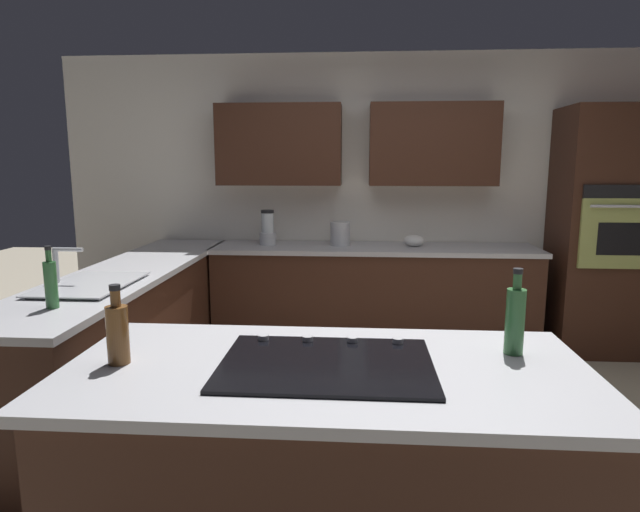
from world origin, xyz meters
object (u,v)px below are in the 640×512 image
(sink_unit, at_px, (89,283))
(oil_bottle, at_px, (118,332))
(kettle, at_px, (340,234))
(blender, at_px, (268,230))
(dish_soap_bottle, at_px, (51,283))
(wall_oven, at_px, (605,232))
(cooktop, at_px, (327,363))
(mixing_bowl, at_px, (414,241))
(second_bottle, at_px, (515,319))

(sink_unit, xyz_separation_m, oil_bottle, (-0.73, 1.19, 0.10))
(kettle, relative_size, oil_bottle, 0.72)
(blender, distance_m, dish_soap_bottle, 2.33)
(wall_oven, relative_size, cooktop, 2.74)
(kettle, bearing_deg, blender, 0.00)
(mixing_bowl, relative_size, second_bottle, 0.54)
(kettle, bearing_deg, dish_soap_bottle, 58.25)
(sink_unit, height_order, cooktop, sink_unit)
(wall_oven, distance_m, kettle, 2.25)
(kettle, height_order, dish_soap_bottle, dish_soap_bottle)
(blender, height_order, kettle, blender)
(blender, xyz_separation_m, dish_soap_bottle, (0.72, 2.21, -0.00))
(kettle, relative_size, dish_soap_bottle, 0.67)
(sink_unit, relative_size, mixing_bowl, 3.89)
(wall_oven, distance_m, sink_unit, 4.05)
(blender, distance_m, oil_bottle, 2.93)
(wall_oven, bearing_deg, dish_soap_bottle, 30.97)
(kettle, distance_m, oil_bottle, 3.01)
(mixing_bowl, xyz_separation_m, second_bottle, (-0.11, 2.72, 0.09))
(blender, distance_m, mixing_bowl, 1.30)
(dish_soap_bottle, distance_m, second_bottle, 2.19)
(blender, height_order, oil_bottle, blender)
(mixing_bowl, distance_m, kettle, 0.65)
(blender, relative_size, dish_soap_bottle, 0.98)
(wall_oven, bearing_deg, cooktop, 52.41)
(blender, relative_size, oil_bottle, 1.06)
(cooktop, xyz_separation_m, blender, (0.70, -2.89, 0.13))
(cooktop, bearing_deg, blender, -76.32)
(dish_soap_bottle, relative_size, oil_bottle, 1.08)
(mixing_bowl, bearing_deg, wall_oven, 178.52)
(wall_oven, distance_m, dish_soap_bottle, 4.22)
(wall_oven, distance_m, mixing_bowl, 1.60)
(second_bottle, bearing_deg, dish_soap_bottle, -13.41)
(blender, relative_size, kettle, 1.47)
(oil_bottle, bearing_deg, blender, -90.99)
(dish_soap_bottle, relative_size, second_bottle, 0.95)
(wall_oven, distance_m, blender, 2.90)
(sink_unit, bearing_deg, kettle, -129.49)
(wall_oven, bearing_deg, second_bottle, 60.90)
(cooktop, xyz_separation_m, mixing_bowl, (-0.60, -2.89, 0.04))
(sink_unit, bearing_deg, second_bottle, 155.70)
(cooktop, bearing_deg, dish_soap_bottle, -25.52)
(sink_unit, height_order, dish_soap_bottle, dish_soap_bottle)
(oil_bottle, bearing_deg, wall_oven, -135.63)
(mixing_bowl, height_order, dish_soap_bottle, dish_soap_bottle)
(sink_unit, xyz_separation_m, blender, (-0.78, -1.73, 0.11))
(second_bottle, bearing_deg, oil_bottle, 8.07)
(wall_oven, relative_size, oil_bottle, 7.12)
(second_bottle, bearing_deg, kettle, -74.42)
(sink_unit, distance_m, second_bottle, 2.40)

